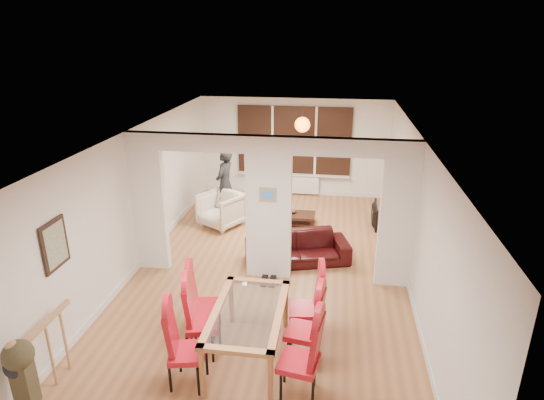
% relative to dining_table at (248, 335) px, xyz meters
% --- Properties ---
extents(floor, '(5.00, 9.00, 0.01)m').
position_rel_dining_table_xyz_m(floor, '(-0.07, 2.31, -0.39)').
color(floor, '#A26B41').
rests_on(floor, ground).
extents(room_walls, '(5.00, 9.00, 2.60)m').
position_rel_dining_table_xyz_m(room_walls, '(-0.07, 2.31, 0.91)').
color(room_walls, silver).
rests_on(room_walls, floor).
extents(divider_wall, '(5.00, 0.18, 2.60)m').
position_rel_dining_table_xyz_m(divider_wall, '(-0.07, 2.31, 0.91)').
color(divider_wall, white).
rests_on(divider_wall, floor).
extents(bay_window_blinds, '(3.00, 0.08, 1.80)m').
position_rel_dining_table_xyz_m(bay_window_blinds, '(-0.07, 6.75, 1.11)').
color(bay_window_blinds, black).
rests_on(bay_window_blinds, room_walls).
extents(radiator, '(1.40, 0.08, 0.50)m').
position_rel_dining_table_xyz_m(radiator, '(-0.07, 6.71, -0.09)').
color(radiator, white).
rests_on(radiator, floor).
extents(pendant_light, '(0.36, 0.36, 0.36)m').
position_rel_dining_table_xyz_m(pendant_light, '(0.23, 5.61, 1.76)').
color(pendant_light, orange).
rests_on(pendant_light, room_walls).
extents(stair_newel, '(0.40, 1.20, 1.10)m').
position_rel_dining_table_xyz_m(stair_newel, '(-2.32, -0.89, 0.16)').
color(stair_newel, '#B38052').
rests_on(stair_newel, floor).
extents(wall_poster, '(0.04, 0.52, 0.67)m').
position_rel_dining_table_xyz_m(wall_poster, '(-2.54, -0.09, 1.21)').
color(wall_poster, gray).
rests_on(wall_poster, room_walls).
extents(pillar_photo, '(0.30, 0.03, 0.25)m').
position_rel_dining_table_xyz_m(pillar_photo, '(-0.07, 2.21, 1.21)').
color(pillar_photo, '#4C8CD8').
rests_on(pillar_photo, divider_wall).
extents(dining_table, '(0.93, 1.66, 0.78)m').
position_rel_dining_table_xyz_m(dining_table, '(0.00, 0.00, 0.00)').
color(dining_table, '#9E653A').
rests_on(dining_table, floor).
extents(dining_chair_la, '(0.52, 0.52, 1.11)m').
position_rel_dining_table_xyz_m(dining_chair_la, '(-0.66, -0.56, 0.16)').
color(dining_chair_la, '#A6111E').
rests_on(dining_chair_la, floor).
extents(dining_chair_lb, '(0.53, 0.53, 1.09)m').
position_rel_dining_table_xyz_m(dining_chair_lb, '(-0.64, 0.04, 0.16)').
color(dining_chair_lb, '#A6111E').
rests_on(dining_chair_lb, floor).
extents(dining_chair_lc, '(0.48, 0.48, 1.05)m').
position_rel_dining_table_xyz_m(dining_chair_lc, '(-0.75, 0.48, 0.14)').
color(dining_chair_lc, '#A6111E').
rests_on(dining_chair_lc, floor).
extents(dining_chair_ra, '(0.53, 0.53, 1.15)m').
position_rel_dining_table_xyz_m(dining_chair_ra, '(0.73, -0.56, 0.19)').
color(dining_chair_ra, '#A6111E').
rests_on(dining_chair_ra, floor).
extents(dining_chair_rb, '(0.51, 0.51, 1.11)m').
position_rel_dining_table_xyz_m(dining_chair_rb, '(0.73, 0.06, 0.17)').
color(dining_chair_rb, '#A6111E').
rests_on(dining_chair_rb, floor).
extents(dining_chair_rc, '(0.51, 0.51, 1.13)m').
position_rel_dining_table_xyz_m(dining_chair_rc, '(0.71, 0.56, 0.18)').
color(dining_chair_rc, '#A6111E').
rests_on(dining_chair_rc, floor).
extents(sofa, '(2.11, 1.29, 0.58)m').
position_rel_dining_table_xyz_m(sofa, '(0.39, 2.88, -0.10)').
color(sofa, black).
rests_on(sofa, floor).
extents(armchair, '(1.16, 1.17, 0.78)m').
position_rel_dining_table_xyz_m(armchair, '(-1.49, 4.37, 0.00)').
color(armchair, beige).
rests_on(armchair, floor).
extents(person, '(0.68, 0.52, 1.68)m').
position_rel_dining_table_xyz_m(person, '(-1.51, 4.89, 0.45)').
color(person, black).
rests_on(person, floor).
extents(television, '(0.88, 0.13, 0.51)m').
position_rel_dining_table_xyz_m(television, '(1.93, 4.91, -0.13)').
color(television, black).
rests_on(television, floor).
extents(coffee_table, '(1.19, 0.87, 0.25)m').
position_rel_dining_table_xyz_m(coffee_table, '(0.09, 4.72, -0.27)').
color(coffee_table, black).
rests_on(coffee_table, floor).
extents(bottle, '(0.07, 0.07, 0.30)m').
position_rel_dining_table_xyz_m(bottle, '(-0.03, 4.71, 0.01)').
color(bottle, '#143F19').
rests_on(bottle, coffee_table).
extents(bowl, '(0.20, 0.20, 0.05)m').
position_rel_dining_table_xyz_m(bowl, '(0.11, 4.78, -0.12)').
color(bowl, black).
rests_on(bowl, coffee_table).
extents(shoes, '(0.26, 0.28, 0.11)m').
position_rel_dining_table_xyz_m(shoes, '(-0.03, 1.97, -0.33)').
color(shoes, black).
rests_on(shoes, floor).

